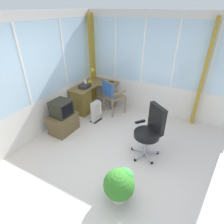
% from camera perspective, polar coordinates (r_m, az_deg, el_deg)
% --- Properties ---
extents(ground, '(5.72, 5.04, 0.06)m').
position_cam_1_polar(ground, '(3.71, 0.86, -16.30)').
color(ground, beige).
extents(north_window_panel, '(4.72, 0.07, 2.60)m').
position_cam_1_polar(north_window_panel, '(4.16, -25.23, 8.17)').
color(north_window_panel, silver).
rests_on(north_window_panel, ground).
extents(east_window_panel, '(0.07, 4.04, 2.60)m').
position_cam_1_polar(east_window_panel, '(5.00, 14.02, 13.55)').
color(east_window_panel, silver).
rests_on(east_window_panel, ground).
extents(curtain_corner, '(0.22, 0.08, 2.50)m').
position_cam_1_polar(curtain_corner, '(5.66, -6.08, 15.62)').
color(curtain_corner, '#A37F28').
rests_on(curtain_corner, ground).
extents(curtain_east_far, '(0.23, 0.09, 2.50)m').
position_cam_1_polar(curtain_east_far, '(4.80, 26.62, 9.95)').
color(curtain_east_far, '#A37F28').
rests_on(curtain_east_far, ground).
extents(desk, '(1.25, 0.93, 0.72)m').
position_cam_1_polar(desk, '(5.19, -9.02, 3.89)').
color(desk, brown).
rests_on(desk, ground).
extents(desk_lamp, '(0.22, 0.19, 0.41)m').
position_cam_1_polar(desk_lamp, '(5.44, -6.07, 12.17)').
color(desk_lamp, yellow).
rests_on(desk_lamp, desk).
extents(tv_remote, '(0.09, 0.16, 0.02)m').
position_cam_1_polar(tv_remote, '(5.43, -0.17, 9.43)').
color(tv_remote, black).
rests_on(tv_remote, desk).
extents(spray_bottle, '(0.06, 0.06, 0.22)m').
position_cam_1_polar(spray_bottle, '(5.13, -8.28, 8.95)').
color(spray_bottle, silver).
rests_on(spray_bottle, desk).
extents(paper_tray, '(0.30, 0.23, 0.09)m').
position_cam_1_polar(paper_tray, '(5.09, -8.55, 8.02)').
color(paper_tray, '#2C2727').
rests_on(paper_tray, desk).
extents(wooden_armchair, '(0.65, 0.64, 0.98)m').
position_cam_1_polar(wooden_armchair, '(4.96, -0.44, 5.99)').
color(wooden_armchair, '#7E684B').
rests_on(wooden_armchair, ground).
extents(office_chair, '(0.60, 0.61, 1.10)m').
position_cam_1_polar(office_chair, '(3.58, 12.08, -5.04)').
color(office_chair, '#B7B7BF').
rests_on(office_chair, ground).
extents(tv_on_stand, '(0.66, 0.47, 0.82)m').
position_cam_1_polar(tv_on_stand, '(4.47, -15.08, -1.91)').
color(tv_on_stand, brown).
rests_on(tv_on_stand, ground).
extents(space_heater, '(0.36, 0.20, 0.56)m').
position_cam_1_polar(space_heater, '(4.79, -4.93, 0.35)').
color(space_heater, silver).
rests_on(space_heater, ground).
extents(potted_plant, '(0.49, 0.49, 0.57)m').
position_cam_1_polar(potted_plant, '(2.98, 2.44, -21.57)').
color(potted_plant, beige).
rests_on(potted_plant, ground).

